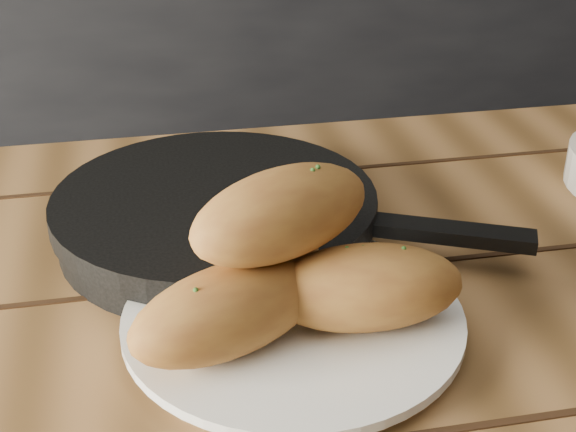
% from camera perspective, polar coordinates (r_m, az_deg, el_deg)
% --- Properties ---
extents(counter, '(2.80, 0.60, 0.90)m').
position_cam_1_polar(counter, '(1.92, -4.81, 7.91)').
color(counter, black).
rests_on(counter, ground).
extents(plate, '(0.26, 0.26, 0.02)m').
position_cam_1_polar(plate, '(0.61, 0.36, -7.51)').
color(plate, white).
rests_on(plate, table).
extents(bread_rolls, '(0.26, 0.22, 0.12)m').
position_cam_1_polar(bread_rolls, '(0.58, -0.06, -3.39)').
color(bread_rolls, '#AA722F').
rests_on(bread_rolls, plate).
extents(skillet, '(0.41, 0.29, 0.05)m').
position_cam_1_polar(skillet, '(0.73, -5.03, 0.06)').
color(skillet, black).
rests_on(skillet, table).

